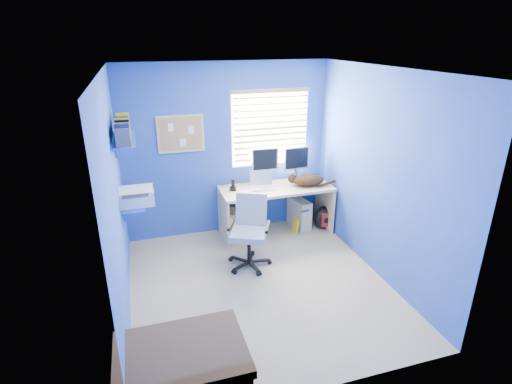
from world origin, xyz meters
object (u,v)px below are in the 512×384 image
object	(u,v)px
laptop	(262,181)
cat	(309,180)
desk	(276,210)
office_chair	(250,240)
tower_pc	(299,213)

from	to	relation	value
laptop	cat	bearing A→B (deg)	0.29
laptop	desk	bearing A→B (deg)	1.54
desk	office_chair	distance (m)	0.97
desk	cat	bearing A→B (deg)	-8.59
desk	laptop	bearing A→B (deg)	173.19
desk	cat	xyz separation A→B (m)	(0.48, -0.07, 0.45)
office_chair	laptop	bearing A→B (deg)	61.70
laptop	office_chair	distance (m)	1.01
tower_pc	laptop	bearing A→B (deg)	177.03
laptop	office_chair	bearing A→B (deg)	-109.96
cat	office_chair	world-z (taller)	office_chair
desk	laptop	size ratio (longest dim) A/B	4.97
laptop	cat	xyz separation A→B (m)	(0.69, -0.10, -0.03)
laptop	cat	world-z (taller)	laptop
cat	office_chair	distance (m)	1.38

